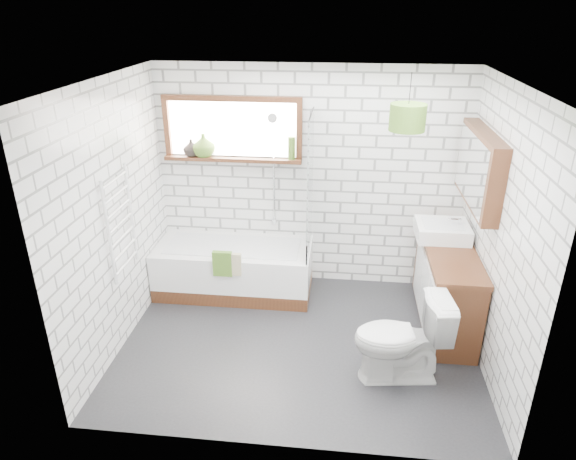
# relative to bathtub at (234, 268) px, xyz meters

# --- Properties ---
(floor) EXTENTS (3.40, 2.60, 0.01)m
(floor) POSITION_rel_bathtub_xyz_m (0.82, -0.92, -0.29)
(floor) COLOR black
(floor) RESTS_ON ground
(ceiling) EXTENTS (3.40, 2.60, 0.01)m
(ceiling) POSITION_rel_bathtub_xyz_m (0.82, -0.92, 2.22)
(ceiling) COLOR white
(ceiling) RESTS_ON ground
(wall_back) EXTENTS (3.40, 0.01, 2.50)m
(wall_back) POSITION_rel_bathtub_xyz_m (0.82, 0.39, 0.97)
(wall_back) COLOR white
(wall_back) RESTS_ON ground
(wall_front) EXTENTS (3.40, 0.01, 2.50)m
(wall_front) POSITION_rel_bathtub_xyz_m (0.82, -2.22, 0.97)
(wall_front) COLOR white
(wall_front) RESTS_ON ground
(wall_left) EXTENTS (0.01, 2.60, 2.50)m
(wall_left) POSITION_rel_bathtub_xyz_m (-0.88, -0.92, 0.97)
(wall_left) COLOR white
(wall_left) RESTS_ON ground
(wall_right) EXTENTS (0.01, 2.60, 2.50)m
(wall_right) POSITION_rel_bathtub_xyz_m (2.53, -0.92, 0.97)
(wall_right) COLOR white
(wall_right) RESTS_ON ground
(window) EXTENTS (1.52, 0.16, 0.68)m
(window) POSITION_rel_bathtub_xyz_m (-0.03, 0.34, 1.52)
(window) COLOR #3B1D10
(window) RESTS_ON wall_back
(towel_radiator) EXTENTS (0.06, 0.52, 1.00)m
(towel_radiator) POSITION_rel_bathtub_xyz_m (-0.84, -0.92, 0.92)
(towel_radiator) COLOR white
(towel_radiator) RESTS_ON wall_left
(mirror_cabinet) EXTENTS (0.16, 1.20, 0.70)m
(mirror_cabinet) POSITION_rel_bathtub_xyz_m (2.44, -0.32, 1.37)
(mirror_cabinet) COLOR #3B1D10
(mirror_cabinet) RESTS_ON wall_right
(shower_riser) EXTENTS (0.02, 0.02, 1.30)m
(shower_riser) POSITION_rel_bathtub_xyz_m (0.42, 0.34, 1.07)
(shower_riser) COLOR silver
(shower_riser) RESTS_ON wall_back
(bathtub) EXTENTS (1.74, 0.77, 0.56)m
(bathtub) POSITION_rel_bathtub_xyz_m (0.00, 0.00, 0.00)
(bathtub) COLOR white
(bathtub) RESTS_ON floor
(shower_screen) EXTENTS (0.02, 0.72, 1.50)m
(shower_screen) POSITION_rel_bathtub_xyz_m (0.85, 0.00, 1.03)
(shower_screen) COLOR white
(shower_screen) RESTS_ON bathtub
(towel_green) EXTENTS (0.20, 0.06, 0.28)m
(towel_green) POSITION_rel_bathtub_xyz_m (-0.04, -0.38, 0.26)
(towel_green) COLOR #446D20
(towel_green) RESTS_ON bathtub
(towel_beige) EXTENTS (0.19, 0.05, 0.25)m
(towel_beige) POSITION_rel_bathtub_xyz_m (0.07, -0.38, 0.26)
(towel_beige) COLOR tan
(towel_beige) RESTS_ON bathtub
(vanity) EXTENTS (0.48, 1.48, 0.85)m
(vanity) POSITION_rel_bathtub_xyz_m (2.28, -0.37, 0.14)
(vanity) COLOR #3B1D10
(vanity) RESTS_ON floor
(basin) EXTENTS (0.53, 0.46, 0.15)m
(basin) POSITION_rel_bathtub_xyz_m (2.22, -0.13, 0.64)
(basin) COLOR white
(basin) RESTS_ON vanity
(tap) EXTENTS (0.04, 0.04, 0.17)m
(tap) POSITION_rel_bathtub_xyz_m (2.38, -0.13, 0.70)
(tap) COLOR silver
(tap) RESTS_ON vanity
(toilet) EXTENTS (0.56, 0.85, 0.82)m
(toilet) POSITION_rel_bathtub_xyz_m (1.74, -1.32, 0.13)
(toilet) COLOR white
(toilet) RESTS_ON floor
(vase_olive) EXTENTS (0.29, 0.29, 0.25)m
(vase_olive) POSITION_rel_bathtub_xyz_m (-0.35, 0.31, 1.33)
(vase_olive) COLOR #4A7223
(vase_olive) RESTS_ON window
(vase_dark) EXTENTS (0.19, 0.19, 0.19)m
(vase_dark) POSITION_rel_bathtub_xyz_m (-0.49, 0.31, 1.29)
(vase_dark) COLOR black
(vase_dark) RESTS_ON window
(bottle) EXTENTS (0.10, 0.10, 0.24)m
(bottle) POSITION_rel_bathtub_xyz_m (0.62, 0.31, 1.32)
(bottle) COLOR #4A7223
(bottle) RESTS_ON window
(pendant) EXTENTS (0.33, 0.33, 0.25)m
(pendant) POSITION_rel_bathtub_xyz_m (1.75, -0.26, 1.82)
(pendant) COLOR #446D20
(pendant) RESTS_ON ceiling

